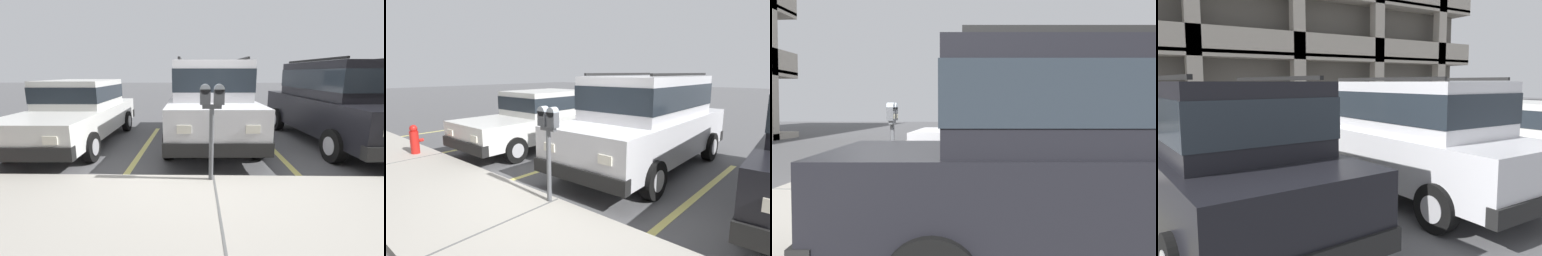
{
  "view_description": "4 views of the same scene",
  "coord_description": "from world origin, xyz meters",
  "views": [
    {
      "loc": [
        0.27,
        4.05,
        1.73
      ],
      "look_at": [
        0.36,
        -0.68,
        0.7
      ],
      "focal_mm": 24.0,
      "sensor_mm": 36.0,
      "label": 1
    },
    {
      "loc": [
        -3.13,
        3.27,
        2.06
      ],
      "look_at": [
        0.2,
        -0.47,
        1.12
      ],
      "focal_mm": 28.0,
      "sensor_mm": 36.0,
      "label": 2
    },
    {
      "loc": [
        -6.89,
        -1.31,
        1.47
      ],
      "look_at": [
        -0.22,
        -0.85,
        1.17
      ],
      "focal_mm": 40.0,
      "sensor_mm": 36.0,
      "label": 3
    },
    {
      "loc": [
        -4.37,
        -7.29,
        1.97
      ],
      "look_at": [
        -0.14,
        -0.6,
        0.99
      ],
      "focal_mm": 35.0,
      "sensor_mm": 36.0,
      "label": 4
    }
  ],
  "objects": [
    {
      "name": "fire_hydrant",
      "position": [
        4.45,
        0.65,
        0.46
      ],
      "size": [
        0.3,
        0.3,
        0.7
      ],
      "color": "red",
      "rests_on": "sidewalk"
    },
    {
      "name": "sidewalk",
      "position": [
        0.0,
        1.3,
        0.06
      ],
      "size": [
        40.0,
        2.2,
        0.12
      ],
      "color": "#ADA89E",
      "rests_on": "ground_plane"
    },
    {
      "name": "parking_meter_near",
      "position": [
        0.05,
        0.35,
        1.2
      ],
      "size": [
        0.35,
        0.12,
        1.45
      ],
      "color": "#595B60",
      "rests_on": "sidewalk"
    },
    {
      "name": "red_sedan",
      "position": [
        -3.19,
        -2.33,
        1.09
      ],
      "size": [
        2.24,
        4.9,
        2.03
      ],
      "rotation": [
        0.0,
        0.0,
        0.07
      ],
      "color": "black",
      "rests_on": "ground_plane"
    },
    {
      "name": "dark_hatchback",
      "position": [
        3.18,
        -2.2,
        0.82
      ],
      "size": [
        1.88,
        4.5,
        1.54
      ],
      "rotation": [
        0.0,
        0.0,
        0.01
      ],
      "color": "silver",
      "rests_on": "ground_plane"
    },
    {
      "name": "silver_suv",
      "position": [
        -0.03,
        -2.46,
        1.09
      ],
      "size": [
        2.1,
        4.82,
        2.03
      ],
      "rotation": [
        0.0,
        0.0,
        0.02
      ],
      "color": "silver",
      "rests_on": "ground_plane"
    },
    {
      "name": "parking_stall_lines",
      "position": [
        1.48,
        -1.4,
        0.0
      ],
      "size": [
        11.99,
        4.8,
        0.01
      ],
      "color": "#DBD16B",
      "rests_on": "ground_plane"
    },
    {
      "name": "ground_plane",
      "position": [
        0.0,
        0.0,
        -0.05
      ],
      "size": [
        80.0,
        80.0,
        0.1
      ],
      "color": "#565659"
    }
  ]
}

